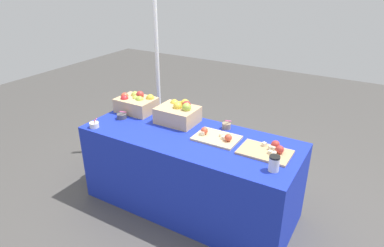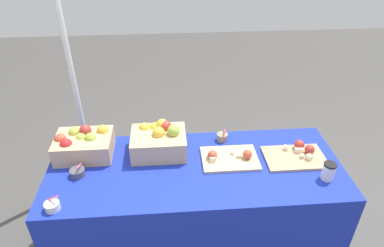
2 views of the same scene
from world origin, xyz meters
name	(u,v)px [view 1 (image 1 of 2)]	position (x,y,z in m)	size (l,w,h in m)	color
ground_plane	(190,204)	(0.00, 0.00, 0.00)	(10.00, 10.00, 0.00)	#474442
table	(190,172)	(0.00, 0.00, 0.37)	(1.90, 0.76, 0.74)	#192DB7
apple_crate_left	(136,103)	(-0.73, 0.19, 0.82)	(0.37, 0.28, 0.20)	tan
apple_crate_middle	(178,113)	(-0.23, 0.18, 0.83)	(0.36, 0.28, 0.21)	tan
cutting_board_front	(268,151)	(0.68, 0.04, 0.76)	(0.40, 0.26, 0.09)	tan
cutting_board_back	(216,137)	(0.23, 0.05, 0.76)	(0.37, 0.26, 0.08)	#D1B284
sample_bowl_near	(226,126)	(0.22, 0.28, 0.77)	(0.08, 0.10, 0.11)	gray
sample_bowl_mid	(94,125)	(-0.82, -0.30, 0.76)	(0.09, 0.08, 0.10)	silver
sample_bowl_far	(122,116)	(-0.74, -0.03, 0.76)	(0.09, 0.10, 0.10)	#4C4C51
coffee_cup	(274,163)	(0.80, -0.18, 0.80)	(0.08, 0.08, 0.12)	silver
tent_pole	(157,61)	(-0.89, 0.78, 1.10)	(0.04, 0.04, 2.20)	white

